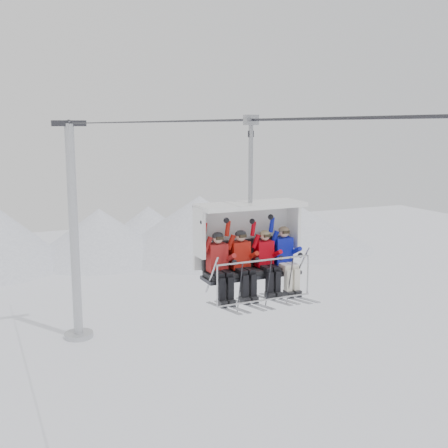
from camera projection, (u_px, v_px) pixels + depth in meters
name	position (u px, v px, depth m)	size (l,w,h in m)	color
ridgeline	(21.00, 238.00, 52.20)	(72.00, 21.00, 7.00)	white
lift_tower_right	(75.00, 248.00, 34.39)	(2.00, 1.80, 13.48)	#AEB0B5
haul_cable	(224.00, 120.00, 13.39)	(0.06, 0.06, 50.00)	#2E2E33
chairlift_carrier	(247.00, 237.00, 12.70)	(2.43, 1.17, 3.98)	black
skier_far_left	(219.00, 264.00, 12.17)	(0.42, 1.69, 1.65)	#A31B1A
skier_center_left	(242.00, 261.00, 12.39)	(0.42, 1.69, 1.65)	#B1170D
skier_center_right	(266.00, 260.00, 12.64)	(0.39, 1.69, 1.58)	#BF0310
skier_far_right	(285.00, 257.00, 12.84)	(0.42, 1.69, 1.65)	#0E16A6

